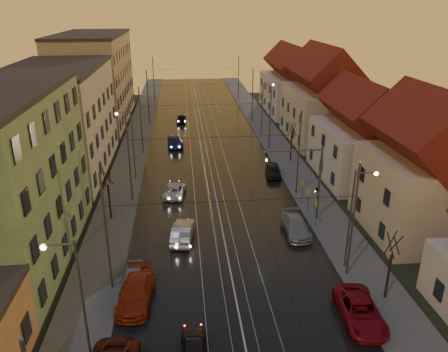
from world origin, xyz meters
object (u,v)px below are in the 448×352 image
object	(u,v)px
driving_car_4	(182,118)
parked_right_1	(296,226)
street_lamp_1	(355,210)
street_lamp_3	(264,104)
parked_left_3	(133,278)
driving_car_2	(174,190)
driving_car_3	(175,141)
parked_left_2	(135,292)
parked_right_2	(273,171)
driving_car_0	(194,349)
traffic_light_mast	(309,174)
driving_car_1	(183,232)
street_lamp_2	(130,138)
street_lamp_0	(76,293)
parked_right_0	(360,311)

from	to	relation	value
driving_car_4	parked_right_1	size ratio (longest dim) A/B	0.84
street_lamp_1	street_lamp_3	size ratio (longest dim) A/B	1.00
parked_left_3	street_lamp_3	bearing A→B (deg)	64.47
street_lamp_1	driving_car_2	xyz separation A→B (m)	(-13.42, 14.78, -4.26)
driving_car_3	driving_car_4	xyz separation A→B (m)	(1.02, 13.20, -0.07)
street_lamp_1	parked_left_2	world-z (taller)	street_lamp_1
street_lamp_1	parked_right_2	world-z (taller)	street_lamp_1
driving_car_3	parked_right_1	size ratio (longest dim) A/B	1.08
parked_right_2	driving_car_0	bearing A→B (deg)	-103.88
parked_right_2	street_lamp_3	bearing A→B (deg)	90.11
parked_left_3	parked_right_1	size ratio (longest dim) A/B	0.84
parked_left_3	driving_car_0	bearing A→B (deg)	-62.09
traffic_light_mast	driving_car_2	size ratio (longest dim) A/B	1.60
driving_car_4	driving_car_1	bearing A→B (deg)	92.88
driving_car_3	parked_left_2	world-z (taller)	driving_car_3
driving_car_0	parked_left_2	size ratio (longest dim) A/B	0.72
driving_car_0	driving_car_1	xyz separation A→B (m)	(-0.47, 13.50, 0.13)
driving_car_1	driving_car_3	bearing A→B (deg)	-80.69
driving_car_4	traffic_light_mast	bearing A→B (deg)	110.06
driving_car_2	driving_car_4	xyz separation A→B (m)	(1.04, 30.44, 0.08)
street_lamp_1	street_lamp_2	size ratio (longest dim) A/B	1.00
parked_right_1	street_lamp_0	bearing A→B (deg)	-137.92
street_lamp_1	parked_right_1	distance (m)	7.54
parked_right_0	parked_right_1	bearing A→B (deg)	99.82
parked_right_1	driving_car_4	bearing A→B (deg)	104.40
driving_car_2	driving_car_4	distance (m)	30.46
driving_car_1	parked_left_3	bearing A→B (deg)	67.88
parked_left_3	parked_right_1	distance (m)	15.01
driving_car_1	parked_right_1	distance (m)	9.90
driving_car_0	driving_car_4	size ratio (longest dim) A/B	0.91
street_lamp_0	street_lamp_3	size ratio (longest dim) A/B	1.00
street_lamp_3	parked_right_0	size ratio (longest dim) A/B	1.53
driving_car_4	street_lamp_0	bearing A→B (deg)	86.97
parked_left_2	driving_car_3	bearing A→B (deg)	90.71
parked_left_2	parked_right_2	distance (m)	25.87
street_lamp_3	parked_right_2	world-z (taller)	street_lamp_3
street_lamp_0	driving_car_3	size ratio (longest dim) A/B	1.52
street_lamp_0	traffic_light_mast	xyz separation A→B (m)	(17.10, 16.00, -0.29)
driving_car_3	driving_car_4	bearing A→B (deg)	-97.02
traffic_light_mast	parked_right_2	xyz separation A→B (m)	(-0.83, 11.16, -3.89)
driving_car_3	street_lamp_0	bearing A→B (deg)	80.55
driving_car_0	driving_car_2	distance (m)	22.87
parked_left_2	parked_right_1	xyz separation A→B (m)	(13.18, 8.27, -0.05)
street_lamp_2	driving_car_2	size ratio (longest dim) A/B	1.78
street_lamp_0	driving_car_2	distance (m)	23.66
street_lamp_2	parked_right_1	size ratio (longest dim) A/B	1.64
driving_car_0	driving_car_4	distance (m)	53.27
traffic_light_mast	parked_right_0	xyz separation A→B (m)	(-0.39, -13.90, -3.87)
street_lamp_2	parked_right_2	bearing A→B (deg)	-2.95
traffic_light_mast	parked_left_2	distance (m)	18.61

